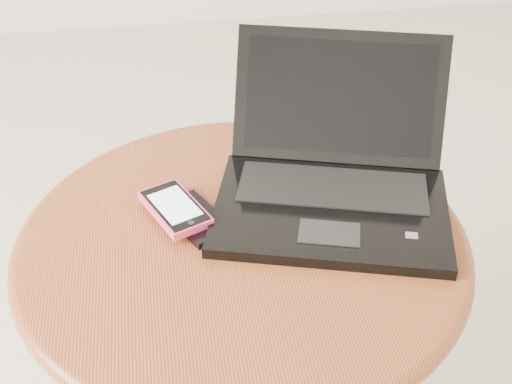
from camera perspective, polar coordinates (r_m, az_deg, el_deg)
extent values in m
cylinder|color=#5C2C13|center=(1.12, -0.99, -13.21)|extent=(0.10, 0.10, 0.44)
cylinder|color=#5E2A16|center=(0.96, -1.13, -4.11)|extent=(0.59, 0.59, 0.03)
torus|color=#5E2A16|center=(0.96, -1.13, -4.11)|extent=(0.62, 0.62, 0.03)
cube|color=black|center=(0.98, 6.17, -1.59)|extent=(0.38, 0.31, 0.02)
cube|color=black|center=(1.01, 6.32, 0.39)|extent=(0.29, 0.17, 0.00)
cube|color=black|center=(0.93, 6.05, -3.35)|extent=(0.09, 0.07, 0.00)
cube|color=red|center=(0.94, 12.68, -3.50)|extent=(0.02, 0.02, 0.00)
cube|color=black|center=(1.06, 6.88, 7.77)|extent=(0.33, 0.18, 0.18)
cube|color=black|center=(1.05, 6.88, 7.77)|extent=(0.29, 0.15, 0.15)
cube|color=black|center=(0.97, -5.04, -2.08)|extent=(0.11, 0.13, 0.01)
cube|color=#A7163E|center=(1.00, -6.65, -0.32)|extent=(0.06, 0.03, 0.00)
cube|color=#F53F6D|center=(0.97, -6.68, -1.38)|extent=(0.10, 0.13, 0.01)
cube|color=black|center=(0.97, -6.70, -1.08)|extent=(0.09, 0.12, 0.00)
cube|color=silver|center=(0.97, -6.71, -1.04)|extent=(0.08, 0.09, 0.00)
cylinder|color=black|center=(0.93, -5.37, -2.52)|extent=(0.01, 0.01, 0.00)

